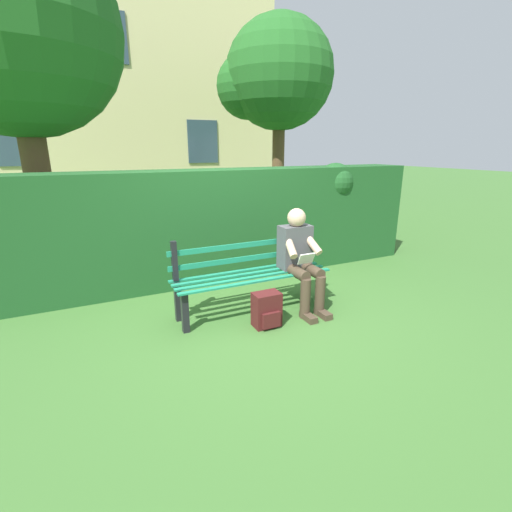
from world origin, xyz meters
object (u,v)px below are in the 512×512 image
Objects in this scene: park_bench at (250,275)px; backpack at (267,310)px; tree at (4,35)px; tree_far at (274,77)px; person_seated at (300,256)px.

park_bench is 4.84× the size of backpack.
backpack is (0.01, 0.45, -0.26)m from park_bench.
backpack is at bearing 126.99° from tree.
tree_far is (-2.46, -4.07, 2.90)m from park_bench.
park_bench reaches higher than backpack.
person_seated is 0.25× the size of tree.
tree is at bearing -48.40° from park_bench.
person_seated is 4.82m from tree.
tree is 12.39× the size of backpack.
tree reaches higher than backpack.
backpack is at bearing 26.30° from person_seated.
tree is (2.33, -2.62, 2.84)m from park_bench.
person_seated is 0.26× the size of tree_far.
park_bench is 0.40× the size of tree_far.
backpack is at bearing 88.46° from park_bench.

